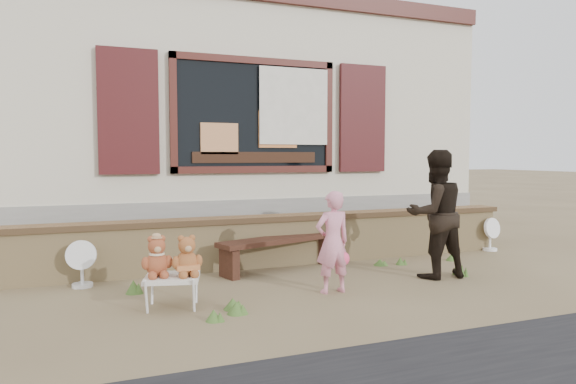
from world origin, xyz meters
name	(u,v)px	position (x,y,z in m)	size (l,w,h in m)	color
ground	(307,282)	(0.00, 0.00, 0.00)	(80.00, 80.00, 0.00)	brown
shopfront	(216,128)	(0.00, 4.49, 2.00)	(8.04, 5.13, 4.00)	#ABA38A
brick_wall	(277,239)	(0.00, 1.00, 0.34)	(7.10, 0.36, 0.67)	tan
bench	(277,246)	(-0.11, 0.70, 0.30)	(1.65, 0.82, 0.42)	black
folding_chair	(172,279)	(-1.60, -0.48, 0.28)	(0.60, 0.56, 0.31)	beige
teddy_bear_left	(157,256)	(-1.73, -0.44, 0.51)	(0.29, 0.25, 0.40)	brown
teddy_bear_right	(187,255)	(-1.46, -0.51, 0.51)	(0.29, 0.25, 0.40)	brown
child	(333,242)	(0.07, -0.53, 0.54)	(0.40, 0.26, 1.08)	pink
adult	(435,214)	(1.51, -0.35, 0.76)	(0.74, 0.58, 1.52)	black
fan_left	(82,263)	(-2.42, 0.67, 0.26)	(0.34, 0.22, 0.53)	silver
fan_right	(490,234)	(3.40, 0.79, 0.25)	(0.32, 0.21, 0.51)	white
grass_tufts	(314,282)	(-0.03, -0.26, 0.06)	(4.42, 1.64, 0.16)	#416227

